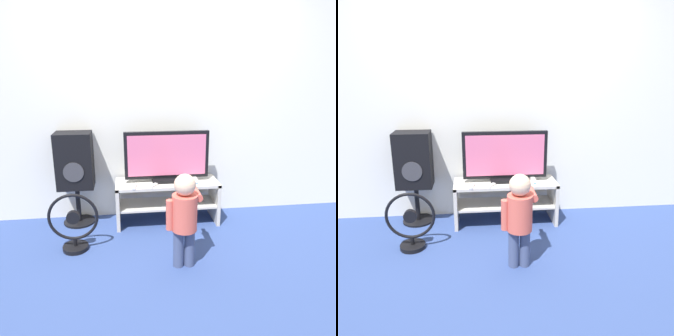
% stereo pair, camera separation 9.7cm
% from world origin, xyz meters
% --- Properties ---
extents(ground_plane, '(16.00, 16.00, 0.00)m').
position_xyz_m(ground_plane, '(0.00, 0.00, 0.00)').
color(ground_plane, navy).
extents(wall_back, '(10.00, 0.06, 2.60)m').
position_xyz_m(wall_back, '(0.00, 0.49, 1.30)').
color(wall_back, silver).
rests_on(wall_back, ground_plane).
extents(tv_stand, '(1.11, 0.41, 0.47)m').
position_xyz_m(tv_stand, '(0.00, 0.20, 0.31)').
color(tv_stand, beige).
rests_on(tv_stand, ground_plane).
extents(television, '(0.90, 0.20, 0.55)m').
position_xyz_m(television, '(0.00, 0.22, 0.74)').
color(television, black).
rests_on(television, tv_stand).
extents(game_console, '(0.04, 0.20, 0.04)m').
position_xyz_m(game_console, '(0.30, 0.15, 0.49)').
color(game_console, white).
rests_on(game_console, tv_stand).
extents(remote_primary, '(0.06, 0.13, 0.03)m').
position_xyz_m(remote_primary, '(-0.36, 0.06, 0.48)').
color(remote_primary, white).
rests_on(remote_primary, tv_stand).
extents(remote_secondary, '(0.10, 0.13, 0.03)m').
position_xyz_m(remote_secondary, '(-0.16, 0.06, 0.48)').
color(remote_secondary, white).
rests_on(remote_secondary, tv_stand).
extents(child, '(0.32, 0.47, 0.83)m').
position_xyz_m(child, '(0.03, -0.67, 0.49)').
color(child, '#3F4C72').
rests_on(child, ground_plane).
extents(speaker_tower, '(0.38, 0.34, 1.01)m').
position_xyz_m(speaker_tower, '(-0.97, 0.30, 0.68)').
color(speaker_tower, black).
rests_on(speaker_tower, ground_plane).
extents(floor_fan, '(0.46, 0.24, 0.56)m').
position_xyz_m(floor_fan, '(-0.93, -0.29, 0.25)').
color(floor_fan, black).
rests_on(floor_fan, ground_plane).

